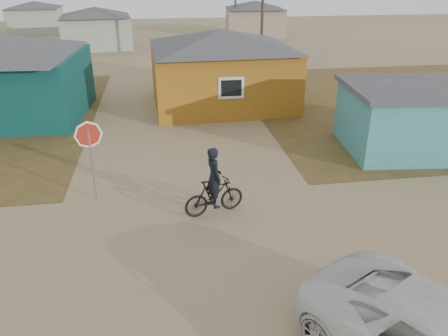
# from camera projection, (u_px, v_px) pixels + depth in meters

# --- Properties ---
(ground) EXTENTS (120.00, 120.00, 0.00)m
(ground) POSITION_uv_depth(u_px,v_px,m) (205.00, 270.00, 10.53)
(ground) COLOR #967E57
(grass_ne) EXTENTS (20.00, 18.00, 0.00)m
(grass_ne) POSITION_uv_depth(u_px,v_px,m) (429.00, 100.00, 24.15)
(grass_ne) COLOR brown
(grass_ne) RESTS_ON ground
(house_yellow) EXTENTS (7.72, 6.76, 3.90)m
(house_yellow) POSITION_uv_depth(u_px,v_px,m) (222.00, 67.00, 22.63)
(house_yellow) COLOR #986017
(house_yellow) RESTS_ON ground
(shed_turquoise) EXTENTS (6.71, 4.93, 2.60)m
(shed_turquoise) POSITION_uv_depth(u_px,v_px,m) (425.00, 118.00, 17.14)
(shed_turquoise) COLOR teal
(shed_turquoise) RESTS_ON ground
(house_pale_west) EXTENTS (7.04, 6.15, 3.60)m
(house_pale_west) POSITION_uv_depth(u_px,v_px,m) (96.00, 27.00, 39.50)
(house_pale_west) COLOR #94A089
(house_pale_west) RESTS_ON ground
(house_beige_east) EXTENTS (6.95, 6.05, 3.60)m
(house_beige_east) POSITION_uv_depth(u_px,v_px,m) (255.00, 18.00, 47.11)
(house_beige_east) COLOR gray
(house_beige_east) RESTS_ON ground
(house_pale_north) EXTENTS (6.28, 5.81, 3.40)m
(house_pale_north) POSITION_uv_depth(u_px,v_px,m) (36.00, 17.00, 49.23)
(house_pale_north) COLOR #94A089
(house_pale_north) RESTS_ON ground
(utility_pole_near) EXTENTS (1.40, 0.20, 8.00)m
(utility_pole_near) POSITION_uv_depth(u_px,v_px,m) (263.00, 10.00, 29.49)
(utility_pole_near) COLOR #413427
(utility_pole_near) RESTS_ON ground
(stop_sign) EXTENTS (0.84, 0.12, 2.59)m
(stop_sign) POSITION_uv_depth(u_px,v_px,m) (90.00, 143.00, 13.02)
(stop_sign) COLOR gray
(stop_sign) RESTS_ON ground
(cyclist) EXTENTS (1.92, 0.99, 2.09)m
(cyclist) POSITION_uv_depth(u_px,v_px,m) (214.00, 190.00, 12.70)
(cyclist) COLOR black
(cyclist) RESTS_ON ground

